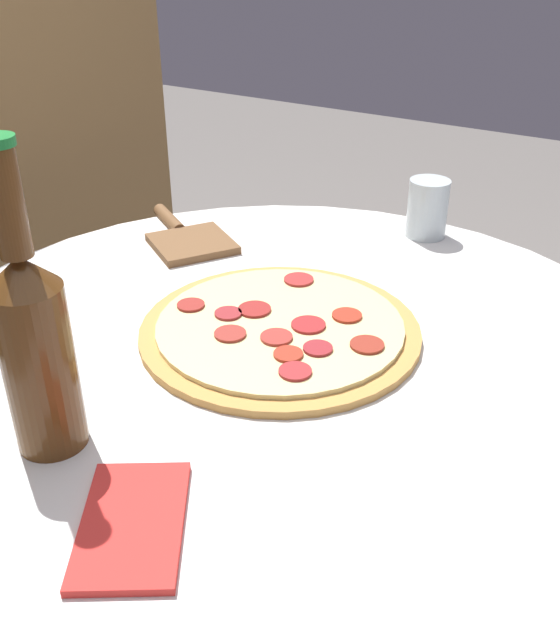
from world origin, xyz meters
TOP-DOWN VIEW (x-y plane):
  - table at (0.00, 0.00)m, footprint 0.94×0.94m
  - pizza at (0.02, 0.02)m, footprint 0.35×0.35m
  - beer_bottle at (-0.28, 0.10)m, footprint 0.07×0.07m
  - pizza_paddle at (0.18, 0.29)m, footprint 0.18×0.23m
  - drinking_glass at (0.41, -0.02)m, footprint 0.06×0.06m
  - napkin at (-0.32, -0.05)m, footprint 0.17×0.15m

SIDE VIEW (x-z plane):
  - table at x=0.00m, z-range 0.21..0.97m
  - napkin at x=-0.32m, z-range 0.77..0.77m
  - pizza_paddle at x=0.18m, z-range 0.76..0.78m
  - pizza at x=0.02m, z-range 0.76..0.78m
  - drinking_glass at x=0.41m, z-range 0.77..0.86m
  - beer_bottle at x=-0.28m, z-range 0.73..1.03m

